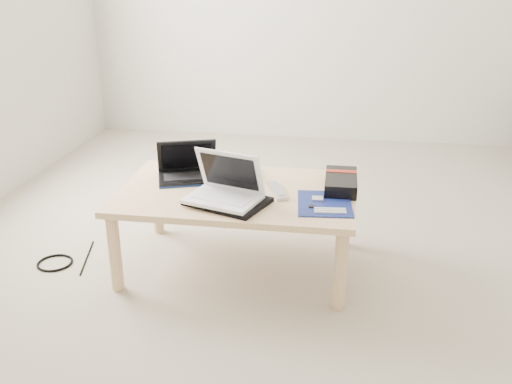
% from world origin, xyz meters
% --- Properties ---
extents(ground, '(4.00, 4.00, 0.00)m').
position_xyz_m(ground, '(0.00, 0.00, 0.00)').
color(ground, '#AEA48D').
rests_on(ground, ground).
extents(coffee_table, '(1.10, 0.70, 0.40)m').
position_xyz_m(coffee_table, '(-0.36, -0.28, 0.35)').
color(coffee_table, '#E3BB88').
rests_on(coffee_table, ground).
extents(book, '(0.31, 0.28, 0.03)m').
position_xyz_m(book, '(-0.43, -0.10, 0.41)').
color(book, black).
rests_on(book, coffee_table).
extents(netbook, '(0.34, 0.29, 0.19)m').
position_xyz_m(netbook, '(-0.62, -0.16, 0.44)').
color(netbook, black).
rests_on(netbook, coffee_table).
extents(tablet, '(0.23, 0.18, 0.01)m').
position_xyz_m(tablet, '(-0.42, -0.23, 0.41)').
color(tablet, black).
rests_on(tablet, coffee_table).
extents(remote, '(0.12, 0.22, 0.02)m').
position_xyz_m(remote, '(-0.17, -0.27, 0.41)').
color(remote, '#ACACB0').
rests_on(remote, coffee_table).
extents(neoprene_sleeve, '(0.40, 0.35, 0.02)m').
position_xyz_m(neoprene_sleeve, '(-0.37, -0.44, 0.41)').
color(neoprene_sleeve, black).
rests_on(neoprene_sleeve, coffee_table).
extents(white_laptop, '(0.36, 0.30, 0.21)m').
position_xyz_m(white_laptop, '(-0.38, -0.43, 0.46)').
color(white_laptop, white).
rests_on(white_laptop, neoprene_sleeve).
extents(motherboard, '(0.26, 0.31, 0.01)m').
position_xyz_m(motherboard, '(0.06, -0.38, 0.40)').
color(motherboard, '#0C1252').
rests_on(motherboard, coffee_table).
extents(gpu_box, '(0.15, 0.29, 0.06)m').
position_xyz_m(gpu_box, '(0.12, -0.18, 0.43)').
color(gpu_box, black).
rests_on(gpu_box, coffee_table).
extents(cable_coil, '(0.10, 0.10, 0.01)m').
position_xyz_m(cable_coil, '(-0.45, -0.27, 0.41)').
color(cable_coil, black).
rests_on(cable_coil, coffee_table).
extents(floor_cable_coil, '(0.20, 0.20, 0.01)m').
position_xyz_m(floor_cable_coil, '(-1.26, -0.41, 0.01)').
color(floor_cable_coil, black).
rests_on(floor_cable_coil, ground).
extents(floor_cable_trail, '(0.09, 0.35, 0.01)m').
position_xyz_m(floor_cable_trail, '(-1.12, -0.33, 0.00)').
color(floor_cable_trail, black).
rests_on(floor_cable_trail, ground).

